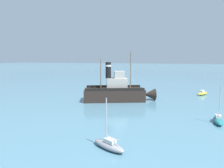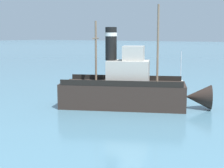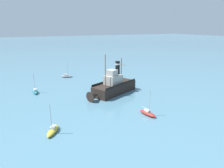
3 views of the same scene
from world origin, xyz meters
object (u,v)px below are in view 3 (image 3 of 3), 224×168
object	(u,v)px
sailboat_yellow	(53,130)
sailboat_red	(148,113)
sailboat_grey	(67,76)
sailboat_teal	(35,91)
old_tugboat	(113,86)

from	to	relation	value
sailboat_yellow	sailboat_red	xyz separation A→B (m)	(-1.45, -17.02, 0.00)
sailboat_grey	sailboat_teal	size ratio (longest dim) A/B	1.00
old_tugboat	sailboat_red	world-z (taller)	old_tugboat
sailboat_yellow	old_tugboat	bearing A→B (deg)	-53.17
old_tugboat	sailboat_red	bearing A→B (deg)	-179.61
sailboat_yellow	sailboat_grey	size ratio (longest dim) A/B	1.00
sailboat_yellow	sailboat_grey	distance (m)	35.45
sailboat_red	sailboat_grey	world-z (taller)	same
sailboat_teal	sailboat_red	bearing A→B (deg)	-143.46
old_tugboat	sailboat_grey	size ratio (longest dim) A/B	2.97
sailboat_red	sailboat_teal	distance (m)	28.81
sailboat_yellow	sailboat_grey	bearing A→B (deg)	-17.88
old_tugboat	sailboat_yellow	xyz separation A→B (m)	(-12.68, 16.93, -1.40)
sailboat_red	sailboat_teal	xyz separation A→B (m)	(23.14, 17.15, 0.00)
old_tugboat	sailboat_yellow	world-z (taller)	old_tugboat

